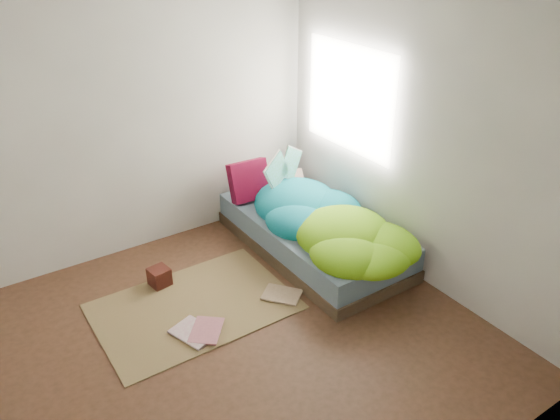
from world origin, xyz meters
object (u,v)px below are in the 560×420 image
Objects in this scene: bed at (313,235)px; wooden_box at (159,277)px; floor_book_b at (192,330)px; pillow_magenta at (249,181)px; open_book at (284,158)px; floor_book_a at (182,341)px.

wooden_box is at bearing 169.39° from bed.
wooden_box is 0.73m from floor_book_b.
wooden_box is at bearing 127.50° from floor_book_b.
pillow_magenta is at bearing 20.24° from wooden_box.
bed reaches higher than wooden_box.
open_book is 2.05m from floor_book_a.
open_book is at bearing 6.82° from wooden_box.
pillow_magenta is 1.36m from wooden_box.
open_book is 1.92m from floor_book_b.
pillow_magenta is at bearing 23.51° from floor_book_a.
wooden_box is 0.83m from floor_book_a.
wooden_box is 0.48× the size of floor_book_a.
wooden_box reaches higher than floor_book_b.
open_book is at bearing 12.29° from floor_book_a.
floor_book_b is (-1.49, -0.90, -0.80)m from open_book.
pillow_magenta reaches higher than floor_book_b.
open_book is 1.56× the size of floor_book_b.
bed is at bearing -10.61° from wooden_box.
open_book reaches higher than bed.
bed is 0.80m from open_book.
bed is 1.51m from wooden_box.
open_book is 1.64m from wooden_box.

